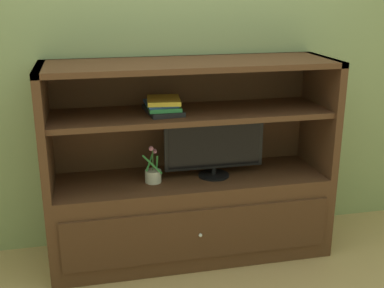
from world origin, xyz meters
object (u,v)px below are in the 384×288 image
object	(u,v)px
media_console	(190,195)
potted_plant	(153,174)
tv_monitor	(214,147)
magazine_stack	(163,106)

from	to	relation	value
media_console	potted_plant	xyz separation A→B (m)	(-0.26, -0.05, 0.19)
tv_monitor	potted_plant	bearing A→B (deg)	-177.57
tv_monitor	potted_plant	size ratio (longest dim) A/B	2.66
magazine_stack	media_console	bearing A→B (deg)	2.04
media_console	potted_plant	bearing A→B (deg)	-170.14
media_console	tv_monitor	xyz separation A→B (m)	(0.16, -0.03, 0.34)
potted_plant	magazine_stack	xyz separation A→B (m)	(0.08, 0.04, 0.45)
tv_monitor	potted_plant	distance (m)	0.45
media_console	tv_monitor	bearing A→B (deg)	-9.76
media_console	magazine_stack	distance (m)	0.67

